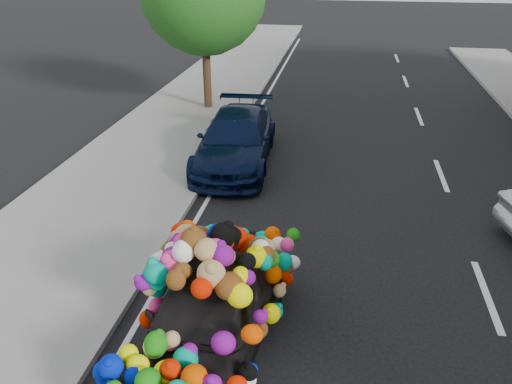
% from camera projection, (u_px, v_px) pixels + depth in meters
% --- Properties ---
extents(ground, '(100.00, 100.00, 0.00)m').
position_uv_depth(ground, '(277.00, 274.00, 9.04)').
color(ground, black).
rests_on(ground, ground).
extents(sidewalk, '(4.00, 60.00, 0.12)m').
position_uv_depth(sidewalk, '(58.00, 249.00, 9.68)').
color(sidewalk, gray).
rests_on(sidewalk, ground).
extents(kerb, '(0.15, 60.00, 0.13)m').
position_uv_depth(kerb, '(154.00, 258.00, 9.38)').
color(kerb, gray).
rests_on(kerb, ground).
extents(lane_markings, '(6.00, 50.00, 0.01)m').
position_uv_depth(lane_markings, '(487.00, 295.00, 8.48)').
color(lane_markings, silver).
rests_on(lane_markings, ground).
extents(plush_art_car, '(2.29, 4.25, 1.98)m').
position_uv_depth(plush_art_car, '(211.00, 293.00, 6.95)').
color(plush_art_car, black).
rests_on(plush_art_car, ground).
extents(navy_sedan, '(2.15, 4.74, 1.35)m').
position_uv_depth(navy_sedan, '(236.00, 139.00, 13.34)').
color(navy_sedan, black).
rests_on(navy_sedan, ground).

